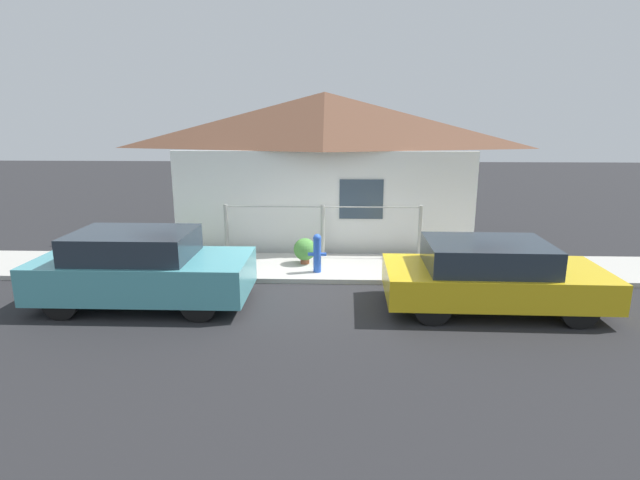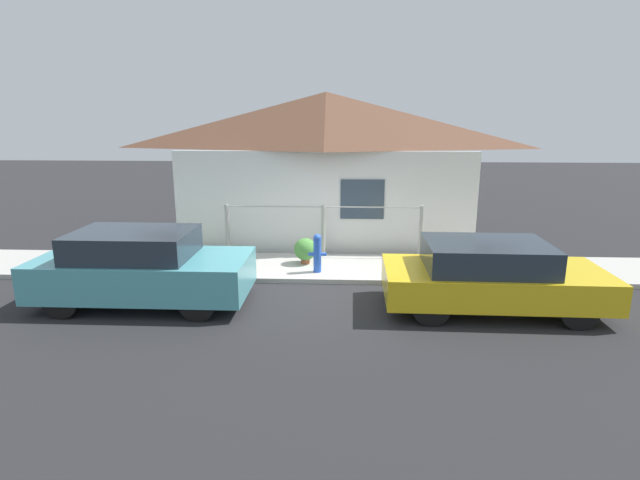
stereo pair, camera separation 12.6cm
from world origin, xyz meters
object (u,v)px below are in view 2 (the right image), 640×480
car_left (142,268)px  fire_hydrant (317,252)px  car_right (491,276)px  potted_plant_near_hydrant (305,250)px  potted_plant_by_fence (182,242)px

car_left → fire_hydrant: 3.71m
car_left → car_right: car_left is taller
car_left → potted_plant_near_hydrant: (2.90, 2.47, -0.27)m
car_right → car_left: bearing=-179.0°
car_right → potted_plant_near_hydrant: bearing=146.6°
car_left → potted_plant_by_fence: size_ratio=5.41×
car_left → fire_hydrant: bearing=29.5°
car_left → potted_plant_near_hydrant: car_left is taller
car_right → potted_plant_by_fence: bearing=158.2°
potted_plant_near_hydrant → fire_hydrant: bearing=-63.6°
fire_hydrant → potted_plant_by_fence: 3.49m
car_left → car_right: size_ratio=0.99×
car_right → potted_plant_by_fence: size_ratio=5.46×
car_left → fire_hydrant: (3.22, 1.82, -0.16)m
potted_plant_by_fence → car_right: bearing=-22.7°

